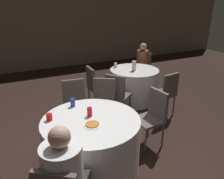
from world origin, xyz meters
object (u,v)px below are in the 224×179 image
at_px(table_far, 134,85).
at_px(chair_far_northeast, 143,67).
at_px(chair_far_west, 95,84).
at_px(bottle_far, 134,66).
at_px(table_near, 92,143).
at_px(chair_near_northeast, 104,99).
at_px(chair_near_north, 75,101).
at_px(chair_far_southwest, 117,92).
at_px(person_white_shirt, 67,178).
at_px(chair_near_east, 153,113).
at_px(chair_far_south, 166,91).
at_px(person_floral_shirt, 142,67).
at_px(soda_can_red, 90,112).
at_px(pizza_plate_near, 92,124).
at_px(soda_can_blue, 73,102).

bearing_deg(table_far, chair_far_northeast, 44.67).
height_order(chair_far_west, bottle_far, bottle_far).
height_order(table_near, chair_near_northeast, chair_near_northeast).
xyz_separation_m(chair_near_north, chair_far_southwest, (0.83, 0.02, 0.00)).
distance_m(table_far, person_white_shirt, 3.26).
height_order(chair_near_east, chair_far_south, same).
bearing_deg(chair_far_south, chair_far_northeast, 62.94).
bearing_deg(chair_far_northeast, bottle_far, 90.32).
height_order(table_near, person_floral_shirt, person_floral_shirt).
relative_size(chair_near_north, soda_can_red, 7.43).
xyz_separation_m(chair_near_north, person_floral_shirt, (2.14, 1.16, 0.04)).
xyz_separation_m(table_far, pizza_plate_near, (-1.71, -1.80, 0.38)).
bearing_deg(soda_can_red, person_floral_shirt, 43.66).
distance_m(chair_near_north, chair_near_northeast, 0.50).
xyz_separation_m(chair_near_east, person_white_shirt, (-1.58, -0.81, 0.08)).
height_order(chair_far_northeast, soda_can_blue, chair_far_northeast).
distance_m(chair_near_northeast, soda_can_red, 1.00).
distance_m(chair_far_southwest, soda_can_red, 1.36).
bearing_deg(table_near, person_floral_shirt, 44.63).
distance_m(person_white_shirt, soda_can_red, 1.00).
bearing_deg(chair_near_east, table_near, 90.00).
bearing_deg(chair_far_southwest, table_far, 90.00).
relative_size(table_far, chair_near_north, 1.20).
bearing_deg(chair_far_west, chair_far_northeast, 112.81).
distance_m(chair_near_north, person_white_shirt, 1.89).
distance_m(table_near, chair_far_southwest, 1.42).
xyz_separation_m(chair_near_north, chair_far_west, (0.62, 0.63, 0.00)).
bearing_deg(chair_near_north, soda_can_red, 90.64).
bearing_deg(chair_near_northeast, person_white_shirt, 88.80).
bearing_deg(bottle_far, person_floral_shirt, 45.05).
height_order(chair_near_northeast, person_white_shirt, person_white_shirt).
distance_m(table_near, person_floral_shirt, 3.16).
xyz_separation_m(table_near, chair_far_southwest, (0.93, 1.06, 0.18)).
relative_size(chair_near_northeast, person_floral_shirt, 0.77).
bearing_deg(soda_can_blue, chair_near_north, 70.85).
bearing_deg(chair_near_north, bottle_far, -154.46).
relative_size(table_near, soda_can_blue, 10.51).
relative_size(chair_far_northeast, chair_far_south, 1.00).
bearing_deg(chair_far_south, chair_far_southwest, 149.80).
xyz_separation_m(chair_far_southwest, pizza_plate_near, (-0.96, -1.20, 0.20)).
height_order(table_far, chair_near_east, chair_near_east).
xyz_separation_m(chair_far_northeast, pizza_plate_near, (-2.40, -2.47, 0.20)).
relative_size(table_far, chair_near_east, 1.20).
relative_size(table_near, chair_near_north, 1.41).
xyz_separation_m(person_white_shirt, bottle_far, (2.15, 2.33, 0.22)).
bearing_deg(chair_near_east, table_far, -26.08).
distance_m(table_far, chair_near_east, 1.71).
xyz_separation_m(chair_near_northeast, soda_can_red, (-0.56, -0.79, 0.25)).
height_order(soda_can_blue, bottle_far, bottle_far).
distance_m(chair_near_north, chair_far_west, 0.88).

